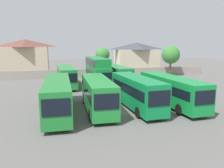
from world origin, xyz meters
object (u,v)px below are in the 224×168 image
bus_4 (171,89)px  bus_6 (97,70)px  bus_7 (115,74)px  house_terrace_left (26,56)px  bus_3 (136,91)px  tree_left_of_lot (103,55)px  bus_5 (66,75)px  bus_1 (58,94)px  tree_behind_wall (171,55)px  bus_2 (98,93)px  house_terrace_centre (136,57)px

bus_4 → bus_6: bearing=-161.2°
bus_4 → bus_7: bus_7 is taller
house_terrace_left → bus_3: bearing=-65.9°
tree_left_of_lot → bus_4: bearing=-85.0°
bus_5 → bus_6: bearing=85.6°
bus_1 → bus_6: bearing=156.5°
bus_5 → tree_left_of_lot: (8.75, 12.31, 2.73)m
tree_left_of_lot → tree_behind_wall: (14.64, -4.50, 0.09)m
bus_2 → bus_7: size_ratio=0.89×
tree_left_of_lot → bus_3: bearing=-93.9°
tree_behind_wall → bus_6: bearing=-156.3°
bus_2 → bus_4: 8.54m
house_terrace_centre → tree_behind_wall: house_terrace_centre is taller
bus_4 → tree_left_of_lot: (-2.39, 27.08, 2.72)m
bus_2 → bus_5: 15.06m
bus_3 → house_terrace_centre: 36.30m
bus_1 → tree_behind_wall: tree_behind_wall is taller
bus_3 → bus_6: size_ratio=0.94×
bus_1 → bus_6: bus_6 is taller
bus_3 → house_terrace_left: 37.82m
bus_7 → bus_5: bearing=-93.8°
house_terrace_left → bus_7: bearing=-48.8°
bus_5 → bus_6: bus_6 is taller
tree_behind_wall → bus_2: bearing=-132.6°
house_terrace_left → tree_left_of_lot: 18.68m
bus_6 → bus_4: bearing=21.3°
bus_4 → bus_6: size_ratio=1.06×
bus_4 → bus_5: bearing=-146.1°
bus_7 → house_terrace_left: bearing=-142.9°
tree_left_of_lot → house_terrace_left: bearing=157.7°
bus_6 → house_terrace_left: size_ratio=1.01×
bus_4 → house_terrace_centre: bearing=163.2°
house_terrace_centre → tree_behind_wall: (4.03, -11.15, 0.87)m
tree_behind_wall → bus_5: bearing=-161.5°
bus_2 → bus_6: 14.94m
bus_2 → bus_4: bus_2 is taller
bus_2 → bus_4: bearing=92.1°
bus_5 → tree_left_of_lot: 15.35m
bus_5 → house_terrace_left: bearing=-159.0°
bus_3 → tree_behind_wall: tree_behind_wall is taller
bus_6 → tree_left_of_lot: tree_left_of_lot is taller
house_terrace_centre → tree_behind_wall: 11.88m
bus_7 → house_terrace_centre: size_ratio=1.01×
bus_7 → tree_behind_wall: tree_behind_wall is taller
bus_2 → tree_left_of_lot: bearing=169.0°
bus_3 → tree_behind_wall: (16.53, 22.89, 2.73)m
tree_left_of_lot → bus_1: bearing=-110.7°
bus_4 → tree_behind_wall: tree_behind_wall is taller
bus_4 → house_terrace_left: house_terrace_left is taller
tree_left_of_lot → bus_2: bearing=-102.8°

